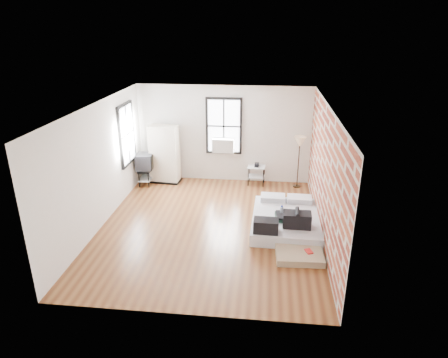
# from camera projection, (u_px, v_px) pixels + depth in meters

# --- Properties ---
(ground) EXTENTS (6.00, 6.00, 0.00)m
(ground) POSITION_uv_depth(u_px,v_px,m) (210.00, 227.00, 9.26)
(ground) COLOR #572D16
(ground) RESTS_ON ground
(room_shell) EXTENTS (5.02, 6.02, 2.80)m
(room_shell) POSITION_uv_depth(u_px,v_px,m) (221.00, 151.00, 8.93)
(room_shell) COLOR silver
(room_shell) RESTS_ON ground
(mattress_main) EXTENTS (1.59, 2.12, 0.66)m
(mattress_main) POSITION_uv_depth(u_px,v_px,m) (286.00, 220.00, 9.19)
(mattress_main) COLOR silver
(mattress_main) RESTS_ON ground
(mattress_bare) EXTENTS (1.02, 1.81, 0.38)m
(mattress_bare) POSITION_uv_depth(u_px,v_px,m) (295.00, 236.00, 8.62)
(mattress_bare) COLOR tan
(mattress_bare) RESTS_ON ground
(wardrobe) EXTENTS (0.89, 0.56, 1.69)m
(wardrobe) POSITION_uv_depth(u_px,v_px,m) (165.00, 154.00, 11.57)
(wardrobe) COLOR black
(wardrobe) RESTS_ON ground
(side_table) EXTENTS (0.51, 0.42, 0.65)m
(side_table) POSITION_uv_depth(u_px,v_px,m) (257.00, 170.00, 11.51)
(side_table) COLOR black
(side_table) RESTS_ON ground
(floor_lamp) EXTENTS (0.32, 0.32, 1.49)m
(floor_lamp) POSITION_uv_depth(u_px,v_px,m) (300.00, 145.00, 11.02)
(floor_lamp) COLOR black
(floor_lamp) RESTS_ON ground
(tv_stand) EXTENTS (0.48, 0.66, 0.92)m
(tv_stand) POSITION_uv_depth(u_px,v_px,m) (145.00, 163.00, 11.46)
(tv_stand) COLOR black
(tv_stand) RESTS_ON ground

